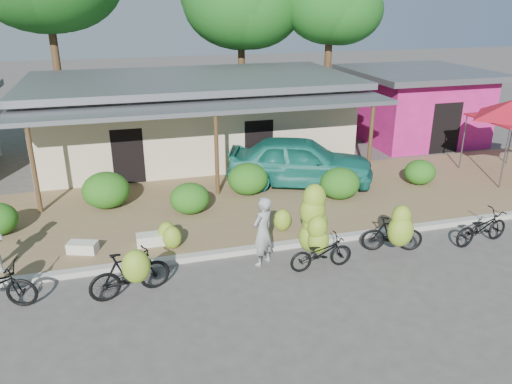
# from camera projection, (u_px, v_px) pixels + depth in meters

# --- Properties ---
(ground) EXTENTS (100.00, 100.00, 0.00)m
(ground) POSITION_uv_depth(u_px,v_px,m) (272.00, 292.00, 11.49)
(ground) COLOR #494644
(ground) RESTS_ON ground
(sidewalk) EXTENTS (60.00, 6.00, 0.12)m
(sidewalk) POSITION_uv_depth(u_px,v_px,m) (225.00, 208.00, 15.95)
(sidewalk) COLOR olive
(sidewalk) RESTS_ON ground
(curb) EXTENTS (60.00, 0.25, 0.15)m
(curb) POSITION_uv_depth(u_px,v_px,m) (249.00, 250.00, 13.26)
(curb) COLOR #A8A399
(curb) RESTS_ON ground
(shop_main) EXTENTS (13.00, 8.50, 3.35)m
(shop_main) POSITION_uv_depth(u_px,v_px,m) (193.00, 117.00, 20.66)
(shop_main) COLOR beige
(shop_main) RESTS_ON ground
(shop_pink) EXTENTS (6.00, 6.00, 3.25)m
(shop_pink) POSITION_uv_depth(u_px,v_px,m) (415.00, 104.00, 23.39)
(shop_pink) COLOR #CB1F7B
(shop_pink) RESTS_ON ground
(tree_near_right) EXTENTS (4.71, 4.55, 7.80)m
(tree_near_right) POSITION_uv_depth(u_px,v_px,m) (326.00, 4.00, 24.24)
(tree_near_right) COLOR #4F3A1F
(tree_near_right) RESTS_ON ground
(hedge_1) EXTENTS (1.48, 1.33, 1.15)m
(hedge_1) POSITION_uv_depth(u_px,v_px,m) (106.00, 190.00, 15.64)
(hedge_1) COLOR #235713
(hedge_1) RESTS_ON sidewalk
(hedge_2) EXTENTS (1.22, 1.10, 0.95)m
(hedge_2) POSITION_uv_depth(u_px,v_px,m) (190.00, 198.00, 15.26)
(hedge_2) COLOR #235713
(hedge_2) RESTS_ON sidewalk
(hedge_3) EXTENTS (1.37, 1.23, 1.07)m
(hedge_3) POSITION_uv_depth(u_px,v_px,m) (248.00, 179.00, 16.74)
(hedge_3) COLOR #235713
(hedge_3) RESTS_ON sidewalk
(hedge_4) EXTENTS (1.33, 1.20, 1.04)m
(hedge_4) POSITION_uv_depth(u_px,v_px,m) (340.00, 183.00, 16.38)
(hedge_4) COLOR #235713
(hedge_4) RESTS_ON sidewalk
(hedge_5) EXTENTS (1.12, 1.01, 0.88)m
(hedge_5) POSITION_uv_depth(u_px,v_px,m) (420.00, 172.00, 17.66)
(hedge_5) COLOR #235713
(hedge_5) RESTS_ON sidewalk
(bike_left) EXTENTS (1.93, 1.36, 1.44)m
(bike_left) POSITION_uv_depth(u_px,v_px,m) (131.00, 272.00, 11.08)
(bike_left) COLOR black
(bike_left) RESTS_ON ground
(bike_center) EXTENTS (1.67, 1.15, 2.06)m
(bike_center) POSITION_uv_depth(u_px,v_px,m) (317.00, 233.00, 12.47)
(bike_center) COLOR black
(bike_center) RESTS_ON ground
(bike_right) EXTENTS (1.69, 1.35, 1.56)m
(bike_right) POSITION_uv_depth(u_px,v_px,m) (395.00, 231.00, 12.91)
(bike_right) COLOR black
(bike_right) RESTS_ON ground
(bike_far_right) EXTENTS (1.86, 0.89, 0.94)m
(bike_far_right) POSITION_uv_depth(u_px,v_px,m) (482.00, 228.00, 13.62)
(bike_far_right) COLOR black
(bike_far_right) RESTS_ON ground
(loose_banana_a) EXTENTS (0.50, 0.42, 0.62)m
(loose_banana_a) POSITION_uv_depth(u_px,v_px,m) (172.00, 237.00, 13.15)
(loose_banana_a) COLOR #78A429
(loose_banana_a) RESTS_ON sidewalk
(loose_banana_b) EXTENTS (0.48, 0.41, 0.60)m
(loose_banana_b) POSITION_uv_depth(u_px,v_px,m) (167.00, 232.00, 13.47)
(loose_banana_b) COLOR #78A429
(loose_banana_b) RESTS_ON sidewalk
(loose_banana_c) EXTENTS (0.52, 0.44, 0.65)m
(loose_banana_c) POSITION_uv_depth(u_px,v_px,m) (282.00, 220.00, 14.16)
(loose_banana_c) COLOR #78A429
(loose_banana_c) RESTS_ON sidewalk
(sack_near) EXTENTS (0.85, 0.41, 0.30)m
(sack_near) POSITION_uv_depth(u_px,v_px,m) (153.00, 239.00, 13.42)
(sack_near) COLOR silver
(sack_near) RESTS_ON sidewalk
(sack_far) EXTENTS (0.84, 0.62, 0.28)m
(sack_far) POSITION_uv_depth(u_px,v_px,m) (83.00, 247.00, 13.00)
(sack_far) COLOR silver
(sack_far) RESTS_ON sidewalk
(vendor) EXTENTS (0.79, 0.73, 1.82)m
(vendor) POSITION_uv_depth(u_px,v_px,m) (263.00, 231.00, 12.40)
(vendor) COLOR gray
(vendor) RESTS_ON ground
(teal_van) EXTENTS (5.45, 3.75, 1.72)m
(teal_van) POSITION_uv_depth(u_px,v_px,m) (300.00, 161.00, 17.48)
(teal_van) COLOR #186E60
(teal_van) RESTS_ON sidewalk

